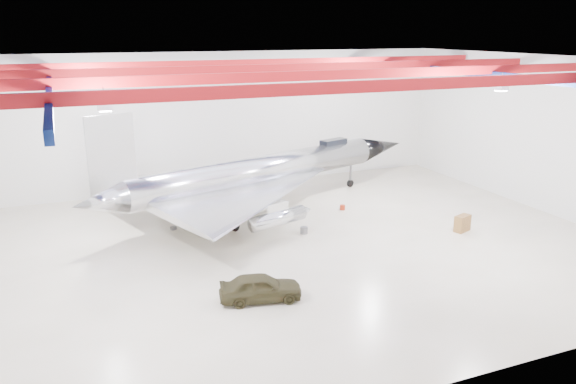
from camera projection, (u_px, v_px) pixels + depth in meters
name	position (u px, v px, depth m)	size (l,w,h in m)	color
floor	(283.00, 247.00, 33.93)	(40.00, 40.00, 0.00)	#BCB195
wall_back	(215.00, 121.00, 45.74)	(40.00, 40.00, 0.00)	silver
wall_right	(545.00, 135.00, 39.66)	(30.00, 30.00, 0.00)	silver
ceiling	(283.00, 61.00, 30.87)	(40.00, 40.00, 0.00)	#0A0F38
ceiling_structure	(283.00, 73.00, 31.06)	(39.50, 29.50, 1.08)	maroon
jet_aircraft	(260.00, 175.00, 40.35)	(28.43, 21.06, 7.99)	silver
jeep	(260.00, 287.00, 27.08)	(1.60, 3.98, 1.36)	#332E19
desk	(462.00, 223.00, 36.47)	(1.17, 0.59, 1.07)	brown
crate_ply	(219.00, 221.00, 37.91)	(0.52, 0.42, 0.36)	olive
engine_drum	(304.00, 230.00, 36.11)	(0.48, 0.48, 0.44)	#59595B
parts_bin	(255.00, 207.00, 40.89)	(0.55, 0.44, 0.39)	olive
crate_small	(173.00, 228.00, 36.83)	(0.33, 0.27, 0.23)	#59595B
tool_chest	(342.00, 207.00, 40.91)	(0.39, 0.39, 0.35)	#A12710
oil_barrel	(275.00, 213.00, 39.52)	(0.58, 0.47, 0.41)	olive
spares_box	(239.00, 203.00, 42.03)	(0.38, 0.38, 0.34)	#59595B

